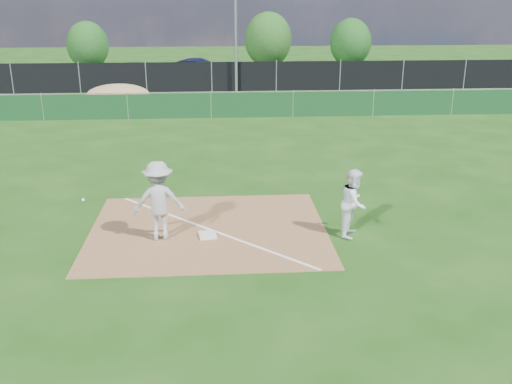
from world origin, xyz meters
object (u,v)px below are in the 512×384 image
(tree_left, at_px, (88,45))
(car_right, at_px, (306,73))
(tree_right, at_px, (351,43))
(runner, at_px, (354,203))
(light_pole, at_px, (236,25))
(first_base, at_px, (208,235))
(car_mid, at_px, (199,70))
(play_at_first, at_px, (159,201))
(car_left, at_px, (138,71))
(tree_mid, at_px, (268,40))

(tree_left, bearing_deg, car_right, -23.06)
(car_right, height_order, tree_right, tree_right)
(runner, bearing_deg, car_right, 18.57)
(light_pole, distance_m, first_base, 22.57)
(car_mid, bearing_deg, play_at_first, -164.92)
(car_left, relative_size, tree_left, 1.05)
(car_mid, relative_size, car_right, 1.10)
(play_at_first, xyz_separation_m, tree_left, (-8.45, 33.16, 0.94))
(play_at_first, height_order, tree_mid, tree_mid)
(light_pole, height_order, tree_left, light_pole)
(car_right, xyz_separation_m, tree_right, (4.70, 7.24, 1.42))
(car_mid, height_order, tree_left, tree_left)
(play_at_first, relative_size, car_left, 0.62)
(tree_left, bearing_deg, runner, -68.29)
(tree_mid, bearing_deg, car_left, -146.85)
(light_pole, distance_m, tree_left, 15.76)
(tree_mid, bearing_deg, car_mid, -130.85)
(car_mid, bearing_deg, car_left, 105.95)
(light_pole, relative_size, car_right, 1.98)
(tree_mid, height_order, tree_right, tree_mid)
(car_mid, bearing_deg, tree_left, 71.62)
(first_base, xyz_separation_m, tree_left, (-9.60, 33.14, 1.88))
(light_pole, bearing_deg, car_mid, 115.35)
(light_pole, bearing_deg, play_at_first, -96.85)
(first_base, height_order, car_right, car_right)
(tree_mid, bearing_deg, light_pole, -104.65)
(runner, relative_size, car_left, 0.43)
(first_base, relative_size, car_mid, 0.09)
(light_pole, relative_size, tree_mid, 1.80)
(light_pole, xyz_separation_m, tree_left, (-11.12, 10.97, -2.05))
(car_mid, distance_m, tree_mid, 8.39)
(car_left, relative_size, tree_mid, 0.90)
(first_base, xyz_separation_m, car_right, (6.46, 26.31, 0.53))
(car_right, xyz_separation_m, tree_mid, (-1.97, 7.22, 1.69))
(car_left, bearing_deg, tree_right, -60.94)
(light_pole, height_order, tree_mid, light_pole)
(light_pole, xyz_separation_m, car_right, (4.94, 4.14, -3.40))
(first_base, height_order, tree_left, tree_left)
(car_mid, bearing_deg, light_pole, -139.07)
(car_left, xyz_separation_m, tree_mid, (9.59, 6.26, 1.59))
(first_base, bearing_deg, tree_mid, 82.38)
(tree_left, bearing_deg, first_base, -73.84)
(car_right, bearing_deg, first_base, 172.03)
(light_pole, xyz_separation_m, tree_mid, (2.97, 11.36, -1.72))
(tree_right, bearing_deg, first_base, -108.39)
(runner, xyz_separation_m, tree_mid, (0.86, 33.61, 1.43))
(car_left, bearing_deg, runner, -154.36)
(runner, distance_m, tree_mid, 33.65)
(light_pole, distance_m, tree_mid, 11.86)
(first_base, height_order, tree_mid, tree_mid)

